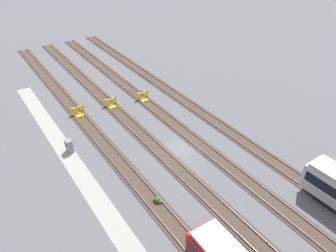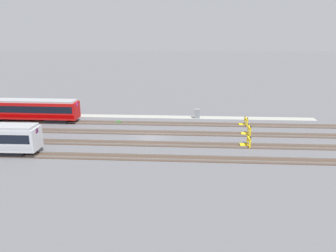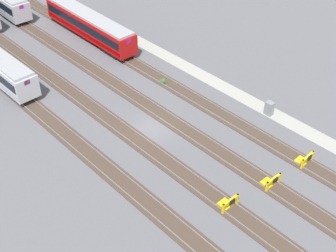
{
  "view_description": "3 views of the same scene",
  "coord_description": "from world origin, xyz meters",
  "px_view_note": "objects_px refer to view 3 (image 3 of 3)",
  "views": [
    {
      "loc": [
        25.37,
        -18.96,
        24.23
      ],
      "look_at": [
        -2.61,
        -0.0,
        1.8
      ],
      "focal_mm": 35.0,
      "sensor_mm": 36.0,
      "label": 1
    },
    {
      "loc": [
        -5.32,
        43.34,
        14.5
      ],
      "look_at": [
        -2.61,
        -0.0,
        1.8
      ],
      "focal_mm": 35.0,
      "sensor_mm": 36.0,
      "label": 2
    },
    {
      "loc": [
        -30.23,
        25.44,
        30.97
      ],
      "look_at": [
        -2.61,
        -0.0,
        1.8
      ],
      "focal_mm": 50.0,
      "sensor_mm": 36.0,
      "label": 3
    }
  ],
  "objects_px": {
    "bumper_stop_middle_track": "(228,203)",
    "electrical_cabinet": "(269,108)",
    "weed_clump": "(163,81)",
    "bumper_stop_nearest_track": "(305,159)",
    "subway_car_front_row_right_inner": "(90,25)",
    "bumper_stop_near_inner_track": "(271,181)"
  },
  "relations": [
    {
      "from": "subway_car_front_row_right_inner",
      "to": "bumper_stop_nearest_track",
      "type": "bearing_deg",
      "value": -179.94
    },
    {
      "from": "electrical_cabinet",
      "to": "bumper_stop_nearest_track",
      "type": "bearing_deg",
      "value": 152.12
    },
    {
      "from": "bumper_stop_nearest_track",
      "to": "bumper_stop_middle_track",
      "type": "distance_m",
      "value": 9.89
    },
    {
      "from": "bumper_stop_middle_track",
      "to": "electrical_cabinet",
      "type": "height_order",
      "value": "electrical_cabinet"
    },
    {
      "from": "bumper_stop_near_inner_track",
      "to": "bumper_stop_middle_track",
      "type": "distance_m",
      "value": 5.0
    },
    {
      "from": "electrical_cabinet",
      "to": "weed_clump",
      "type": "bearing_deg",
      "value": 18.51
    },
    {
      "from": "subway_car_front_row_right_inner",
      "to": "electrical_cabinet",
      "type": "bearing_deg",
      "value": -172.08
    },
    {
      "from": "subway_car_front_row_right_inner",
      "to": "bumper_stop_nearest_track",
      "type": "height_order",
      "value": "subway_car_front_row_right_inner"
    },
    {
      "from": "bumper_stop_nearest_track",
      "to": "bumper_stop_middle_track",
      "type": "xyz_separation_m",
      "value": [
        1.27,
        9.81,
        0.0
      ]
    },
    {
      "from": "bumper_stop_near_inner_track",
      "to": "subway_car_front_row_right_inner",
      "type": "bearing_deg",
      "value": -7.79
    },
    {
      "from": "bumper_stop_nearest_track",
      "to": "bumper_stop_near_inner_track",
      "type": "bearing_deg",
      "value": 85.74
    },
    {
      "from": "subway_car_front_row_right_inner",
      "to": "electrical_cabinet",
      "type": "relative_size",
      "value": 11.27
    },
    {
      "from": "subway_car_front_row_right_inner",
      "to": "bumper_stop_middle_track",
      "type": "relative_size",
      "value": 9.01
    },
    {
      "from": "bumper_stop_nearest_track",
      "to": "electrical_cabinet",
      "type": "bearing_deg",
      "value": -27.88
    },
    {
      "from": "subway_car_front_row_right_inner",
      "to": "bumper_stop_near_inner_track",
      "type": "distance_m",
      "value": 35.89
    },
    {
      "from": "bumper_stop_nearest_track",
      "to": "electrical_cabinet",
      "type": "relative_size",
      "value": 1.25
    },
    {
      "from": "bumper_stop_nearest_track",
      "to": "electrical_cabinet",
      "type": "distance_m",
      "value": 8.39
    },
    {
      "from": "bumper_stop_nearest_track",
      "to": "weed_clump",
      "type": "bearing_deg",
      "value": 1.01
    },
    {
      "from": "bumper_stop_near_inner_track",
      "to": "bumper_stop_nearest_track",
      "type": "bearing_deg",
      "value": -94.26
    },
    {
      "from": "subway_car_front_row_right_inner",
      "to": "bumper_stop_near_inner_track",
      "type": "xyz_separation_m",
      "value": [
        -35.52,
        4.86,
        -1.53
      ]
    },
    {
      "from": "bumper_stop_middle_track",
      "to": "weed_clump",
      "type": "relative_size",
      "value": 2.18
    },
    {
      "from": "bumper_stop_middle_track",
      "to": "weed_clump",
      "type": "xyz_separation_m",
      "value": [
        18.92,
        -9.45,
        -0.27
      ]
    }
  ]
}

